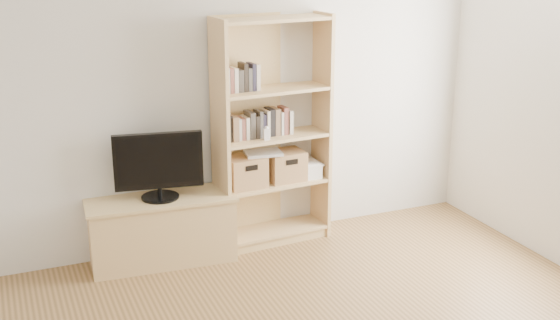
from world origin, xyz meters
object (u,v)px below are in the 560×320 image
laptop (263,153)px  baby_monitor (267,134)px  tv_stand (162,231)px  television (159,165)px  basket_right (285,165)px  basket_left (245,172)px  bookshelf (273,133)px

laptop → baby_monitor: bearing=-84.9°
tv_stand → television: size_ratio=1.64×
television → basket_right: television is taller
basket_left → basket_right: size_ratio=1.02×
baby_monitor → laptop: bearing=92.1°
baby_monitor → basket_right: (0.22, 0.12, -0.33)m
tv_stand → basket_left: basket_left is taller
basket_left → baby_monitor: bearing=-34.3°
television → baby_monitor: bearing=4.5°
television → baby_monitor: size_ratio=7.29×
tv_stand → basket_right: size_ratio=3.70×
television → basket_left: television is taller
baby_monitor → basket_left: baby_monitor is taller
basket_right → laptop: size_ratio=1.02×
basket_left → laptop: size_ratio=1.04×
bookshelf → basket_right: (0.12, 0.00, -0.31)m
bookshelf → basket_left: 0.40m
bookshelf → basket_left: (-0.26, -0.03, -0.30)m
basket_right → laptop: laptop is taller
tv_stand → laptop: laptop is taller
television → laptop: 0.90m
television → tv_stand: bearing=0.0°
tv_stand → television: bearing=0.0°
tv_stand → laptop: (0.90, 0.02, 0.55)m
laptop → tv_stand: bearing=-171.3°
bookshelf → baby_monitor: size_ratio=20.37×
baby_monitor → basket_right: size_ratio=0.31×
television → baby_monitor: television is taller
basket_left → laptop: (0.16, 0.00, 0.14)m
tv_stand → laptop: bearing=5.3°
tv_stand → basket_right: (1.11, 0.05, 0.41)m
baby_monitor → basket_right: baby_monitor is taller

